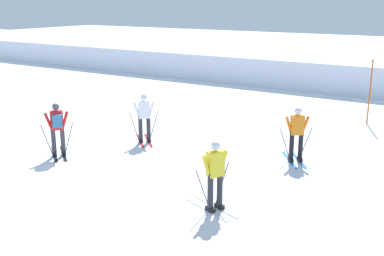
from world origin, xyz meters
The scene contains 7 objects.
ground_plane centered at (0.00, 0.00, 0.00)m, with size 120.00×120.00×0.00m, color silver.
far_snow_ridge centered at (0.00, 20.53, 0.79)m, with size 80.00×9.55×1.58m, color silver.
skier_yellow centered at (3.09, 0.36, 0.92)m, with size 1.63×0.95×1.71m.
skier_red centered at (-3.08, 1.15, 0.96)m, with size 1.49×1.27×1.71m.
skier_white centered at (-1.73, 3.82, 0.92)m, with size 1.41×1.38×1.71m.
skier_orange centered at (3.42, 4.70, 0.92)m, with size 1.25×1.51×1.71m.
trail_marker_pole centered at (4.18, 10.59, 1.29)m, with size 0.06×0.06×2.59m, color #C65614.
Camera 1 is at (8.18, -8.54, 4.80)m, focal length 44.18 mm.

